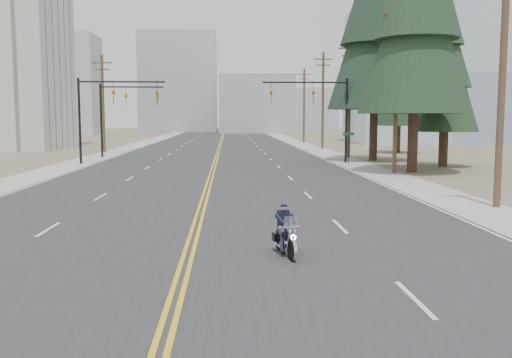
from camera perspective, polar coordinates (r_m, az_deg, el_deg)
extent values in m
plane|color=#776D56|center=(15.90, -6.82, -7.73)|extent=(400.00, 400.00, 0.00)
cube|color=#303033|center=(85.49, -3.56, 3.61)|extent=(20.00, 200.00, 0.01)
cube|color=#A5A5A0|center=(86.41, -11.22, 3.54)|extent=(3.00, 200.00, 0.01)
cube|color=#A5A5A0|center=(86.11, 4.13, 3.63)|extent=(3.00, 200.00, 0.01)
cylinder|color=black|center=(48.92, -17.23, 5.54)|extent=(0.20, 0.20, 7.00)
cylinder|color=black|center=(48.26, -13.27, 9.45)|extent=(7.00, 0.14, 0.14)
imported|color=#BF8C0C|center=(48.36, -14.07, 8.65)|extent=(0.21, 0.26, 1.30)
imported|color=#BF8C0C|center=(47.81, -9.91, 8.77)|extent=(0.21, 0.26, 1.30)
cylinder|color=black|center=(48.42, 9.02, 5.74)|extent=(0.20, 0.20, 7.00)
cylinder|color=black|center=(47.91, 4.92, 9.61)|extent=(7.00, 0.14, 0.14)
imported|color=#BF8C0C|center=(47.98, 5.76, 8.82)|extent=(0.21, 0.26, 1.30)
imported|color=#BF8C0C|center=(47.59, 1.53, 8.87)|extent=(0.21, 0.26, 1.30)
cylinder|color=black|center=(56.71, -15.22, 5.65)|extent=(0.20, 0.20, 7.00)
cylinder|color=black|center=(56.22, -12.29, 8.98)|extent=(6.00, 0.14, 0.14)
imported|color=#BF8C0C|center=(56.29, -12.88, 8.30)|extent=(0.21, 0.26, 1.30)
imported|color=#BF8C0C|center=(55.85, -9.82, 8.39)|extent=(0.21, 0.26, 1.30)
cylinder|color=black|center=(46.49, 9.23, 3.00)|extent=(0.06, 0.06, 2.60)
cube|color=#0C5926|center=(46.44, 9.26, 4.48)|extent=(0.90, 0.03, 0.25)
cylinder|color=brown|center=(26.07, 23.42, 9.39)|extent=(0.30, 0.30, 11.00)
cylinder|color=brown|center=(40.09, 13.86, 8.77)|extent=(0.30, 0.30, 11.50)
cube|color=brown|center=(40.64, 14.04, 15.76)|extent=(2.20, 0.12, 0.12)
cube|color=brown|center=(40.52, 14.02, 14.79)|extent=(1.60, 0.12, 0.12)
cylinder|color=brown|center=(54.62, 9.31, 7.87)|extent=(0.30, 0.30, 11.00)
cube|color=brown|center=(54.97, 9.40, 12.77)|extent=(2.20, 0.12, 0.12)
cube|color=brown|center=(54.89, 9.39, 12.05)|extent=(1.60, 0.12, 0.12)
cylinder|color=brown|center=(69.36, 6.70, 7.74)|extent=(0.30, 0.30, 11.50)
cube|color=brown|center=(69.68, 6.76, 11.81)|extent=(2.20, 0.12, 0.12)
cube|color=brown|center=(69.61, 6.75, 11.24)|extent=(1.60, 0.12, 0.12)
cylinder|color=brown|center=(86.17, 4.83, 7.28)|extent=(0.30, 0.30, 11.00)
cube|color=brown|center=(86.39, 4.86, 10.40)|extent=(2.20, 0.12, 0.12)
cube|color=brown|center=(86.34, 4.85, 9.93)|extent=(1.60, 0.12, 0.12)
cylinder|color=brown|center=(64.86, -15.05, 7.24)|extent=(0.30, 0.30, 10.50)
cube|color=brown|center=(65.11, -15.16, 11.16)|extent=(2.20, 0.12, 0.12)
cube|color=brown|center=(65.05, -15.14, 10.54)|extent=(1.60, 0.12, 0.12)
cube|color=#9EB5CC|center=(91.02, 17.30, 9.80)|extent=(24.00, 16.00, 20.00)
cube|color=#B7BCC6|center=(135.50, -18.49, 8.90)|extent=(14.00, 12.00, 22.00)
cube|color=#ADB2B7|center=(140.60, 0.00, 7.48)|extent=(18.00, 14.00, 14.00)
cube|color=#B7BCC6|center=(131.39, 14.57, 8.24)|extent=(16.00, 12.00, 18.00)
cube|color=#ADB2B7|center=(156.22, -7.72, 9.49)|extent=(20.00, 15.00, 26.00)
cube|color=#B7BCC6|center=(167.13, 5.45, 6.90)|extent=(14.00, 14.00, 12.00)
cube|color=#ADB2B7|center=(154.18, -22.35, 7.27)|extent=(12.00, 12.00, 16.00)
cylinder|color=#382619|center=(41.15, 15.39, 3.50)|extent=(0.79, 0.79, 4.08)
cone|color=black|center=(41.61, 15.72, 14.80)|extent=(7.71, 7.71, 12.25)
cylinder|color=#382619|center=(46.60, 18.21, 2.86)|extent=(0.60, 0.60, 2.74)
cone|color=#19331B|center=(46.63, 18.44, 9.59)|extent=(5.13, 5.13, 8.21)
cone|color=#19331B|center=(46.84, 18.54, 12.43)|extent=(3.85, 3.85, 6.15)
cone|color=#19331B|center=(47.16, 18.64, 15.23)|extent=(2.56, 2.56, 4.38)
cylinder|color=#382619|center=(51.58, 11.66, 4.34)|extent=(0.79, 0.79, 4.54)
cone|color=black|center=(52.11, 11.88, 14.36)|extent=(8.17, 8.17, 13.61)
cylinder|color=#382619|center=(63.61, 13.94, 3.89)|extent=(0.69, 0.69, 2.94)
cone|color=black|center=(63.67, 14.07, 9.19)|extent=(5.49, 5.49, 8.82)
cone|color=black|center=(63.85, 14.13, 11.43)|extent=(4.12, 4.12, 6.62)
cone|color=black|center=(64.14, 14.19, 13.65)|extent=(2.75, 2.75, 4.71)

